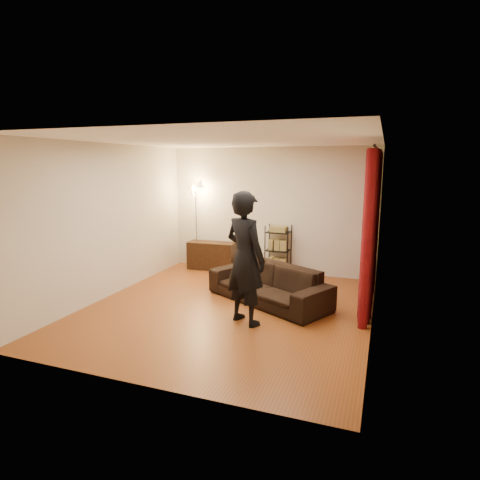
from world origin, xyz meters
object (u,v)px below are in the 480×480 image
at_px(person, 245,258).
at_px(floor_lamp, 196,226).
at_px(storage_boxes, 247,264).
at_px(sofa, 268,284).
at_px(wire_shelf, 278,250).
at_px(media_cabinet, 212,256).

height_order(person, floor_lamp, person).
height_order(storage_boxes, floor_lamp, floor_lamp).
bearing_deg(person, sofa, -67.64).
height_order(person, wire_shelf, person).
xyz_separation_m(wire_shelf, floor_lamp, (-1.90, -0.05, 0.43)).
bearing_deg(wire_shelf, media_cabinet, -157.10).
distance_m(person, wire_shelf, 2.79).
height_order(sofa, media_cabinet, sofa).
bearing_deg(media_cabinet, floor_lamp, 178.16).
bearing_deg(wire_shelf, sofa, -59.67).
bearing_deg(floor_lamp, wire_shelf, 1.64).
bearing_deg(person, media_cabinet, -30.55).
bearing_deg(sofa, wire_shelf, 127.23).
bearing_deg(media_cabinet, person, -59.60).
height_order(media_cabinet, floor_lamp, floor_lamp).
bearing_deg(sofa, storage_boxes, 146.96).
relative_size(sofa, media_cabinet, 2.09).
relative_size(storage_boxes, wire_shelf, 0.35).
xyz_separation_m(person, wire_shelf, (-0.21, 2.74, -0.45)).
distance_m(person, storage_boxes, 3.04).
bearing_deg(person, wire_shelf, -59.00).
height_order(sofa, wire_shelf, wire_shelf).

